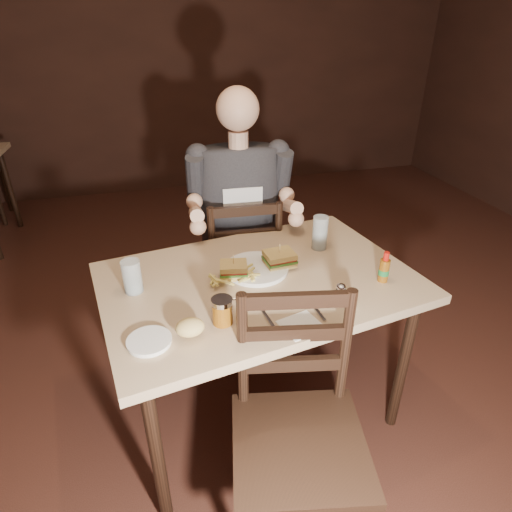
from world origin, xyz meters
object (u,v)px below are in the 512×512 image
object	(u,v)px
chair_near	(299,446)
glass_left	(132,277)
dinner_plate	(256,269)
main_table	(259,294)
side_plate	(149,342)
chair_far	(241,266)
syrup_dispenser	(222,311)
glass_right	(320,233)
diner	(240,187)
hot_sauce	(385,267)

from	to	relation	value
chair_near	glass_left	size ratio (longest dim) A/B	7.06
dinner_plate	glass_left	size ratio (longest dim) A/B	1.98
main_table	side_plate	world-z (taller)	side_plate
chair_far	dinner_plate	distance (m)	0.65
syrup_dispenser	glass_right	bearing A→B (deg)	29.45
diner	glass_left	bearing A→B (deg)	-132.07
main_table	chair_far	xyz separation A→B (m)	(0.07, 0.63, -0.23)
chair_far	main_table	bearing A→B (deg)	88.32
glass_right	syrup_dispenser	world-z (taller)	glass_right
glass_left	hot_sauce	distance (m)	1.01
diner	hot_sauce	world-z (taller)	diner
syrup_dispenser	side_plate	bearing A→B (deg)	-178.92
hot_sauce	syrup_dispenser	world-z (taller)	hot_sauce
side_plate	main_table	bearing A→B (deg)	32.23
side_plate	hot_sauce	bearing A→B (deg)	8.32
glass_left	chair_near	bearing A→B (deg)	-53.22
glass_left	side_plate	distance (m)	0.34
chair_near	glass_left	xyz separation A→B (m)	(-0.47, 0.63, 0.36)
main_table	syrup_dispenser	bearing A→B (deg)	-129.69
glass_left	hot_sauce	world-z (taller)	glass_left
glass_right	diner	bearing A→B (deg)	125.19
dinner_plate	glass_right	distance (m)	0.37
diner	dinner_plate	xyz separation A→B (m)	(-0.06, -0.52, -0.18)
chair_far	hot_sauce	xyz separation A→B (m)	(0.42, -0.78, 0.38)
glass_left	hot_sauce	xyz separation A→B (m)	(0.99, -0.20, -0.00)
main_table	diner	distance (m)	0.64
dinner_plate	glass_right	size ratio (longest dim) A/B	1.68
chair_far	syrup_dispenser	distance (m)	0.99
glass_right	side_plate	xyz separation A→B (m)	(-0.81, -0.48, -0.07)
chair_near	dinner_plate	distance (m)	0.72
dinner_plate	glass_left	distance (m)	0.51
main_table	syrup_dispenser	distance (m)	0.35
chair_far	diner	world-z (taller)	diner
dinner_plate	glass_right	world-z (taller)	glass_right
dinner_plate	side_plate	distance (m)	0.59
diner	glass_right	world-z (taller)	diner
main_table	dinner_plate	distance (m)	0.10
chair_near	glass_left	distance (m)	0.87
chair_near	glass_left	bearing A→B (deg)	138.95
dinner_plate	glass_left	xyz separation A→B (m)	(-0.51, -0.02, 0.06)
diner	dinner_plate	distance (m)	0.55
syrup_dispenser	glass_left	bearing A→B (deg)	126.91
chair_far	syrup_dispenser	bearing A→B (deg)	77.17
chair_far	diner	bearing A→B (deg)	90.00
side_plate	glass_left	bearing A→B (deg)	96.68
side_plate	glass_right	bearing A→B (deg)	30.48
glass_right	hot_sauce	xyz separation A→B (m)	(0.14, -0.34, -0.01)
syrup_dispenser	hot_sauce	bearing A→B (deg)	-0.85
diner	side_plate	distance (m)	1.04
chair_near	diner	world-z (taller)	diner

